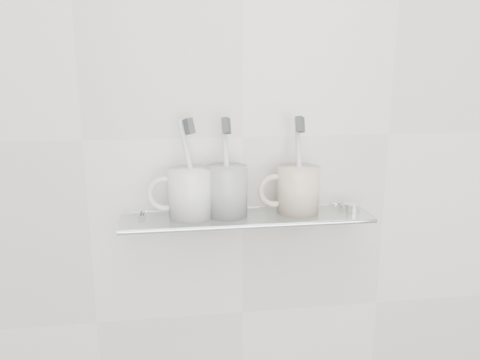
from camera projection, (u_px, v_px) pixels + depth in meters
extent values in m
plane|color=beige|center=(243.00, 137.00, 0.97)|extent=(2.50, 0.00, 2.50)
cube|color=silver|center=(247.00, 217.00, 0.94)|extent=(0.50, 0.12, 0.01)
cylinder|color=silver|center=(251.00, 226.00, 0.89)|extent=(0.50, 0.01, 0.01)
cylinder|color=silver|center=(143.00, 220.00, 0.96)|extent=(0.02, 0.03, 0.02)
cylinder|color=silver|center=(339.00, 211.00, 1.02)|extent=(0.02, 0.03, 0.02)
cylinder|color=white|center=(191.00, 193.00, 0.92)|extent=(0.10, 0.10, 0.10)
torus|color=white|center=(165.00, 194.00, 0.91)|extent=(0.07, 0.01, 0.07)
cylinder|color=silver|center=(190.00, 167.00, 0.91)|extent=(0.05, 0.05, 0.19)
cube|color=#373B3D|center=(189.00, 126.00, 0.89)|extent=(0.02, 0.03, 0.04)
cylinder|color=white|center=(227.00, 191.00, 0.93)|extent=(0.08, 0.08, 0.10)
torus|color=white|center=(203.00, 192.00, 0.92)|extent=(0.07, 0.01, 0.07)
cylinder|color=silver|center=(227.00, 166.00, 0.92)|extent=(0.02, 0.07, 0.19)
cube|color=#373B3D|center=(226.00, 126.00, 0.90)|extent=(0.02, 0.03, 0.04)
cylinder|color=beige|center=(298.00, 190.00, 0.95)|extent=(0.10, 0.10, 0.10)
torus|color=beige|center=(275.00, 191.00, 0.94)|extent=(0.07, 0.01, 0.07)
cylinder|color=beige|center=(299.00, 164.00, 0.94)|extent=(0.01, 0.07, 0.19)
cube|color=#373B3D|center=(300.00, 124.00, 0.92)|extent=(0.02, 0.03, 0.04)
cylinder|color=silver|center=(353.00, 207.00, 0.98)|extent=(0.03, 0.03, 0.01)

